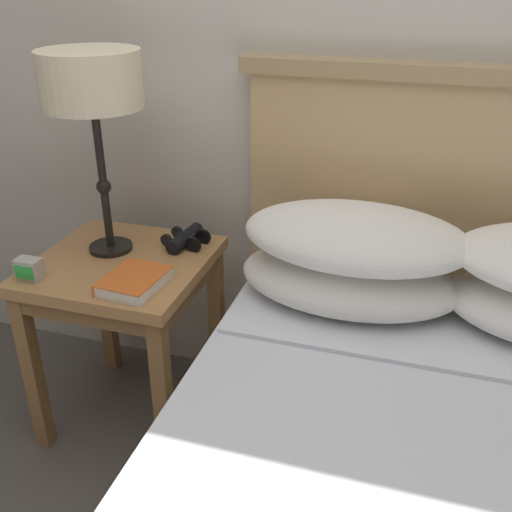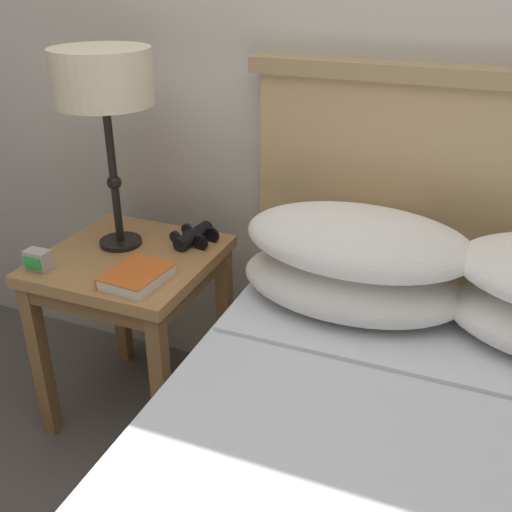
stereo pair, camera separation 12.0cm
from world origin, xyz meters
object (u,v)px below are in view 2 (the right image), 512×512
object	(u,v)px
binoculars_pair	(194,236)
table_lamp	(103,83)
book_on_nightstand	(136,276)
nightstand	(132,280)
alarm_clock	(38,260)

from	to	relation	value
binoculars_pair	table_lamp	bearing A→B (deg)	-155.19
table_lamp	book_on_nightstand	world-z (taller)	table_lamp
table_lamp	book_on_nightstand	xyz separation A→B (m)	(0.18, -0.19, -0.47)
nightstand	book_on_nightstand	xyz separation A→B (m)	(0.11, -0.14, 0.11)
table_lamp	alarm_clock	size ratio (longest dim) A/B	8.36
binoculars_pair	alarm_clock	xyz separation A→B (m)	(-0.33, -0.33, 0.01)
nightstand	table_lamp	bearing A→B (deg)	139.41
nightstand	book_on_nightstand	size ratio (longest dim) A/B	3.01
table_lamp	binoculars_pair	bearing A→B (deg)	24.81
table_lamp	alarm_clock	distance (m)	0.53
book_on_nightstand	alarm_clock	xyz separation A→B (m)	(-0.30, -0.04, 0.01)
binoculars_pair	nightstand	bearing A→B (deg)	-133.61
book_on_nightstand	binoculars_pair	bearing A→B (deg)	84.00
alarm_clock	binoculars_pair	bearing A→B (deg)	45.13
nightstand	alarm_clock	size ratio (longest dim) A/B	8.29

